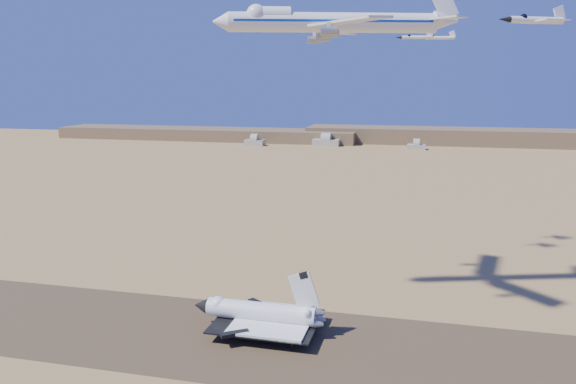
% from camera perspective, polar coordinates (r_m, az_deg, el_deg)
% --- Properties ---
extents(ground, '(1200.00, 1200.00, 0.00)m').
position_cam_1_polar(ground, '(166.12, -4.79, -14.67)').
color(ground, '#A88B4B').
rests_on(ground, ground).
extents(runway, '(600.00, 50.00, 0.06)m').
position_cam_1_polar(runway, '(166.11, -4.79, -14.66)').
color(runway, brown).
rests_on(runway, ground).
extents(ridgeline, '(960.00, 90.00, 18.00)m').
position_cam_1_polar(ridgeline, '(672.11, 15.17, 5.30)').
color(ridgeline, brown).
rests_on(ridgeline, ground).
extents(hangars, '(200.50, 29.50, 30.00)m').
position_cam_1_polar(hangars, '(633.61, 3.44, 5.07)').
color(hangars, '#B7B3A2').
rests_on(hangars, ground).
extents(shuttle, '(39.70, 24.28, 19.62)m').
position_cam_1_polar(shuttle, '(168.57, -2.87, -12.27)').
color(shuttle, white).
rests_on(shuttle, runway).
extents(carrier_747, '(74.48, 55.40, 18.68)m').
position_cam_1_polar(carrier_747, '(177.13, 3.87, 16.82)').
color(carrier_747, white).
extents(crew_a, '(0.62, 0.73, 1.69)m').
position_cam_1_polar(crew_a, '(162.24, -0.74, -14.94)').
color(crew_a, '#C4580B').
rests_on(crew_a, runway).
extents(crew_b, '(0.86, 0.92, 1.66)m').
position_cam_1_polar(crew_b, '(163.59, -1.50, -14.72)').
color(crew_b, '#C4580B').
rests_on(crew_b, runway).
extents(crew_c, '(1.06, 1.08, 1.71)m').
position_cam_1_polar(crew_c, '(159.72, 0.38, -15.38)').
color(crew_c, '#C4580B').
rests_on(crew_c, runway).
extents(chase_jet_b, '(13.69, 8.85, 3.59)m').
position_cam_1_polar(chase_jet_b, '(121.91, 23.81, 15.71)').
color(chase_jet_b, white).
extents(chase_jet_d, '(13.91, 7.85, 3.49)m').
position_cam_1_polar(chase_jet_d, '(224.72, 12.84, 15.08)').
color(chase_jet_d, white).
extents(chase_jet_e, '(14.40, 8.00, 3.60)m').
position_cam_1_polar(chase_jet_e, '(239.87, 15.07, 14.90)').
color(chase_jet_e, white).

